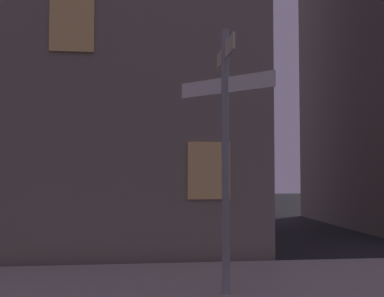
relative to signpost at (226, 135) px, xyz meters
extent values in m
cube|color=#9E9991|center=(0.10, 0.96, -2.46)|extent=(40.00, 3.04, 0.14)
cylinder|color=gray|center=(0.00, 0.00, -0.38)|extent=(0.12, 0.12, 4.03)
cube|color=beige|center=(0.00, 0.00, 1.29)|extent=(0.03, 1.33, 0.24)
cube|color=white|center=(0.00, 0.00, 0.77)|extent=(1.23, 1.23, 0.24)
cube|color=#F2C672|center=(0.15, 2.66, -0.53)|extent=(0.90, 0.06, 1.20)
cube|color=#F2C672|center=(-2.69, 2.66, 2.50)|extent=(0.90, 0.06, 1.20)
camera|label=1|loc=(-1.33, -7.01, -0.56)|focal=43.70mm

